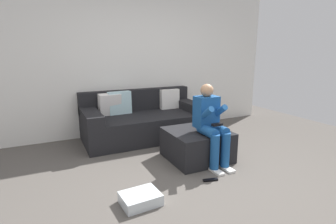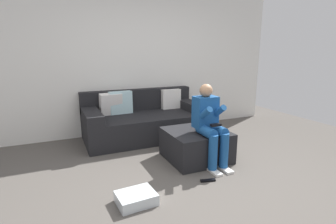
{
  "view_description": "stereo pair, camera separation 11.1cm",
  "coord_description": "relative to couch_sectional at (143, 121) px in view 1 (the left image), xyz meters",
  "views": [
    {
      "loc": [
        -1.55,
        -2.25,
        1.5
      ],
      "look_at": [
        0.16,
        1.32,
        0.58
      ],
      "focal_mm": 28.08,
      "sensor_mm": 36.0,
      "label": 1
    },
    {
      "loc": [
        -1.45,
        -2.3,
        1.5
      ],
      "look_at": [
        0.16,
        1.32,
        0.58
      ],
      "focal_mm": 28.08,
      "sensor_mm": 36.0,
      "label": 2
    }
  ],
  "objects": [
    {
      "name": "ground_plane",
      "position": [
        0.03,
        -1.96,
        -0.3
      ],
      "size": [
        7.51,
        7.51,
        0.0
      ],
      "primitive_type": "plane",
      "color": "#544F49"
    },
    {
      "name": "wall_back",
      "position": [
        0.03,
        0.48,
        1.06
      ],
      "size": [
        5.77,
        0.1,
        2.72
      ],
      "primitive_type": "cube",
      "color": "silver",
      "rests_on": "ground_plane"
    },
    {
      "name": "couch_sectional",
      "position": [
        0.0,
        0.0,
        0.0
      ],
      "size": [
        2.06,
        0.99,
        0.82
      ],
      "color": "black",
      "rests_on": "ground_plane"
    },
    {
      "name": "ottoman",
      "position": [
        0.36,
        -1.22,
        -0.09
      ],
      "size": [
        0.81,
        0.78,
        0.42
      ],
      "primitive_type": "cube",
      "color": "black",
      "rests_on": "ground_plane"
    },
    {
      "name": "person_seated",
      "position": [
        0.43,
        -1.44,
        0.28
      ],
      "size": [
        0.31,
        0.62,
        1.08
      ],
      "color": "#194C8C",
      "rests_on": "ground_plane"
    },
    {
      "name": "storage_bin",
      "position": [
        -0.75,
        -1.96,
        -0.25
      ],
      "size": [
        0.4,
        0.33,
        0.11
      ],
      "primitive_type": "cube",
      "rotation": [
        0.0,
        0.0,
        0.07
      ],
      "color": "silver",
      "rests_on": "ground_plane"
    },
    {
      "name": "remote_near_ottoman",
      "position": [
        0.16,
        -1.87,
        -0.29
      ],
      "size": [
        0.19,
        0.08,
        0.02
      ],
      "primitive_type": "cube",
      "rotation": [
        0.0,
        0.0,
        -0.21
      ],
      "color": "black",
      "rests_on": "ground_plane"
    }
  ]
}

